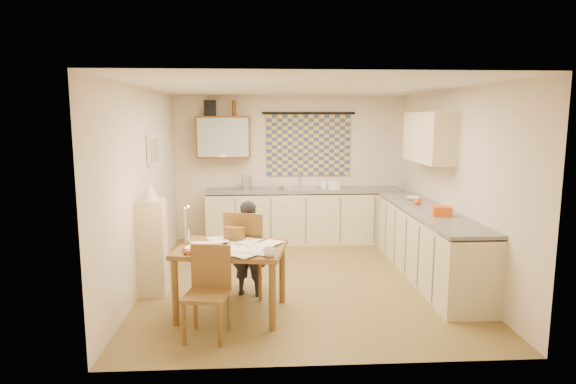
{
  "coord_description": "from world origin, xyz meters",
  "views": [
    {
      "loc": [
        -0.53,
        -6.11,
        2.13
      ],
      "look_at": [
        -0.17,
        0.2,
        1.14
      ],
      "focal_mm": 30.0,
      "sensor_mm": 36.0,
      "label": 1
    }
  ],
  "objects": [
    {
      "name": "book",
      "position": [
        -1.27,
        -1.11,
        0.76
      ],
      "size": [
        0.3,
        0.33,
        0.02
      ],
      "primitive_type": "imported",
      "rotation": [
        0.0,
        0.0,
        -0.34
      ],
      "color": "#E1560E",
      "rests_on": "dining_table"
    },
    {
      "name": "dining_table",
      "position": [
        -0.86,
        -1.06,
        0.38
      ],
      "size": [
        1.26,
        1.05,
        0.75
      ],
      "rotation": [
        0.0,
        0.0,
        -0.18
      ],
      "color": "brown",
      "rests_on": "floor"
    },
    {
      "name": "stove",
      "position": [
        1.7,
        -0.78,
        0.45
      ],
      "size": [
        0.58,
        0.58,
        0.9
      ],
      "color": "white",
      "rests_on": "floor"
    },
    {
      "name": "wall_back",
      "position": [
        0.0,
        2.26,
        1.25
      ],
      "size": [
        4.0,
        0.02,
        2.5
      ],
      "primitive_type": "cube",
      "color": "beige",
      "rests_on": "floor"
    },
    {
      "name": "bottle_green",
      "position": [
        -1.34,
        2.08,
        2.28
      ],
      "size": [
        0.07,
        0.07,
        0.26
      ],
      "primitive_type": "cylinder",
      "rotation": [
        0.0,
        0.0,
        -0.04
      ],
      "color": "#195926",
      "rests_on": "wall_cabinet"
    },
    {
      "name": "framed_print",
      "position": [
        -1.97,
        0.4,
        1.7
      ],
      "size": [
        0.04,
        0.5,
        0.4
      ],
      "primitive_type": "cube",
      "color": "silver",
      "rests_on": "wall_left"
    },
    {
      "name": "counter_back",
      "position": [
        0.21,
        1.95,
        0.45
      ],
      "size": [
        3.3,
        0.62,
        0.92
      ],
      "color": "beige",
      "rests_on": "floor"
    },
    {
      "name": "eyeglasses",
      "position": [
        -0.75,
        -1.39,
        0.76
      ],
      "size": [
        0.14,
        0.06,
        0.02
      ],
      "primitive_type": "cube",
      "rotation": [
        0.0,
        0.0,
        -0.16
      ],
      "color": "black",
      "rests_on": "dining_table"
    },
    {
      "name": "shelf_stand",
      "position": [
        -1.84,
        -0.43,
        0.58
      ],
      "size": [
        0.32,
        0.3,
        1.17
      ],
      "primitive_type": "cube",
      "color": "beige",
      "rests_on": "floor"
    },
    {
      "name": "magazine",
      "position": [
        -1.34,
        -1.25,
        0.76
      ],
      "size": [
        0.3,
        0.34,
        0.02
      ],
      "primitive_type": "imported",
      "rotation": [
        0.0,
        0.0,
        0.22
      ],
      "color": "maroon",
      "rests_on": "dining_table"
    },
    {
      "name": "bowl",
      "position": [
        1.7,
        0.76,
        0.95
      ],
      "size": [
        0.32,
        0.32,
        0.05
      ],
      "primitive_type": "imported",
      "rotation": [
        0.0,
        0.0,
        -0.28
      ],
      "color": "white",
      "rests_on": "counter_right"
    },
    {
      "name": "papers",
      "position": [
        -0.8,
        -1.1,
        0.76
      ],
      "size": [
        1.07,
        0.92,
        0.03
      ],
      "rotation": [
        0.0,
        0.0,
        -0.18
      ],
      "color": "white",
      "rests_on": "dining_table"
    },
    {
      "name": "upper_cabinet_right",
      "position": [
        1.83,
        0.55,
        1.85
      ],
      "size": [
        0.34,
        1.3,
        0.7
      ],
      "primitive_type": "cube",
      "color": "beige",
      "rests_on": "wall_right"
    },
    {
      "name": "candle_flame",
      "position": [
        -1.33,
        -0.9,
        1.16
      ],
      "size": [
        0.02,
        0.02,
        0.02
      ],
      "primitive_type": "sphere",
      "color": "#FFCC66",
      "rests_on": "dining_table"
    },
    {
      "name": "dish_rack",
      "position": [
        -0.36,
        1.95,
        0.95
      ],
      "size": [
        0.44,
        0.42,
        0.06
      ],
      "primitive_type": "cube",
      "rotation": [
        0.0,
        0.0,
        -0.41
      ],
      "color": "silver",
      "rests_on": "counter_back"
    },
    {
      "name": "bottle_brown",
      "position": [
        -0.97,
        2.08,
        2.28
      ],
      "size": [
        0.08,
        0.08,
        0.26
      ],
      "primitive_type": "cylinder",
      "rotation": [
        0.0,
        0.0,
        -0.22
      ],
      "color": "#5D310E",
      "rests_on": "wall_cabinet"
    },
    {
      "name": "orange_box",
      "position": [
        -1.23,
        -1.32,
        0.77
      ],
      "size": [
        0.12,
        0.08,
        0.04
      ],
      "primitive_type": "cube",
      "rotation": [
        0.0,
        0.0,
        0.03
      ],
      "color": "#E1560E",
      "rests_on": "dining_table"
    },
    {
      "name": "window_blind",
      "position": [
        0.3,
        2.22,
        1.65
      ],
      "size": [
        1.45,
        0.03,
        1.05
      ],
      "primitive_type": "cube",
      "color": "navy",
      "rests_on": "wall_back"
    },
    {
      "name": "speaker",
      "position": [
        -1.37,
        2.08,
        2.28
      ],
      "size": [
        0.21,
        0.24,
        0.26
      ],
      "primitive_type": "cube",
      "rotation": [
        0.0,
        0.0,
        0.3
      ],
      "color": "black",
      "rests_on": "wall_cabinet"
    },
    {
      "name": "sink",
      "position": [
        0.15,
        1.95,
        0.88
      ],
      "size": [
        0.63,
        0.55,
        0.1
      ],
      "primitive_type": "cube",
      "rotation": [
        0.0,
        0.0,
        0.2
      ],
      "color": "silver",
      "rests_on": "counter_back"
    },
    {
      "name": "mug",
      "position": [
        -0.45,
        -1.46,
        0.8
      ],
      "size": [
        0.15,
        0.15,
        0.09
      ],
      "primitive_type": "imported",
      "rotation": [
        0.0,
        0.0,
        -0.12
      ],
      "color": "white",
      "rests_on": "dining_table"
    },
    {
      "name": "floor",
      "position": [
        0.0,
        0.0,
        -0.01
      ],
      "size": [
        4.0,
        4.5,
        0.02
      ],
      "primitive_type": "cube",
      "color": "brown",
      "rests_on": "ground"
    },
    {
      "name": "counter_right",
      "position": [
        1.7,
        0.03,
        0.45
      ],
      "size": [
        0.62,
        2.95,
        0.92
      ],
      "color": "beige",
      "rests_on": "floor"
    },
    {
      "name": "print_canvas",
      "position": [
        -1.95,
        0.4,
        1.7
      ],
      "size": [
        0.01,
        0.42,
        0.32
      ],
      "primitive_type": "cube",
      "color": "beige",
      "rests_on": "wall_left"
    },
    {
      "name": "wall_left",
      "position": [
        -2.01,
        0.0,
        1.25
      ],
      "size": [
        0.02,
        4.5,
        2.5
      ],
      "primitive_type": "cube",
      "color": "beige",
      "rests_on": "floor"
    },
    {
      "name": "person",
      "position": [
        -0.69,
        -0.53,
        0.58
      ],
      "size": [
        0.55,
        0.47,
        1.16
      ],
      "primitive_type": "imported",
      "rotation": [
        0.0,
        0.0,
        2.91
      ],
      "color": "black",
      "rests_on": "floor"
    },
    {
      "name": "wall_cabinet",
      "position": [
        -1.15,
        2.08,
        1.8
      ],
      "size": [
        0.9,
        0.34,
        0.7
      ],
      "primitive_type": "cube",
      "color": "#5D310E",
      "rests_on": "wall_back"
    },
    {
      "name": "candle_holder",
      "position": [
        -1.34,
        -0.9,
        0.84
      ],
      "size": [
        0.08,
        0.08,
        0.18
      ],
      "primitive_type": "cylinder",
      "rotation": [
        0.0,
        0.0,
        -0.44
      ],
      "color": "silver",
      "rests_on": "dining_table"
    },
    {
      "name": "ceiling",
      "position": [
        0.0,
        0.0,
        2.51
      ],
      "size": [
        4.0,
        4.5,
        0.02
      ],
      "primitive_type": "cube",
      "color": "white",
      "rests_on": "floor"
    },
    {
      "name": "orange_bag",
      "position": [
        1.7,
        -0.41,
        0.98
      ],
      "size": [
        0.25,
        0.2,
        0.12
      ],
      "primitive_type": "cube",
      "rotation": [
        0.0,
        0.0,
        -0.21
      ],
      "color": "#E1560E",
      "rests_on": "counter_right"
    },
    {
      "name": "chair_near",
      "position": [
        -1.06,
        -1.64,
        0.28
      ],
      "size": [
        0.47,
        0.47,
        0.89
      ],
      "rotation": [
        0.0,
        0.0,
        -0.18
      ],
      "color": "brown",
      "rests_on": "floor"
    },
    {
      "name": "wall_cabinet_glass",
      "position": [
        -1.15,
        1.91,
        1.8
      ],
      "size": [
        0.84,
        0.02,
        0.64
      ],
      "primitive_type": "cube",
      "color": "#99B2A5",
      "rests_on": "wall_back"
    },
    {
      "name": "chair_far",
      "position": [
        -0.68,
        -0.5,
        0.32
      ],
      "size": [
        0.6,
        0.6,
        1.04
      ],
      "rotation": [
        0.0,
        0.0,
        2.81
      ],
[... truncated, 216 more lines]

